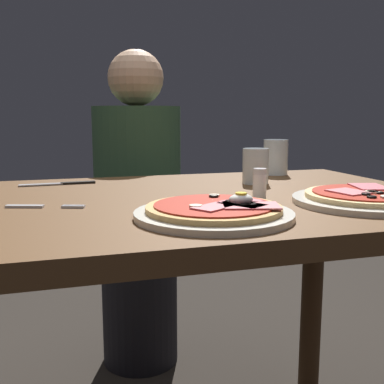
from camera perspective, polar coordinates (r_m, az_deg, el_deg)
The scene contains 9 objects.
dining_table at distance 1.08m, azimuth -2.29°, elevation -7.12°, with size 1.26×0.78×0.77m.
pizza_foreground at distance 0.84m, azimuth 2.80°, elevation -2.34°, with size 0.29×0.29×0.05m.
pizza_across_left at distance 1.04m, azimuth 20.27°, elevation -0.69°, with size 0.30×0.30×0.03m.
water_glass_near at distance 1.27m, azimuth 7.69°, elevation 2.84°, with size 0.07×0.07×0.09m.
water_glass_far at distance 1.47m, azimuth 10.07°, elevation 3.90°, with size 0.07×0.07×0.11m.
fork at distance 0.98m, azimuth -18.05°, elevation -1.67°, with size 0.15×0.06×0.00m.
knife at distance 1.29m, azimuth -15.32°, elevation 1.01°, with size 0.20×0.03×0.01m.
salt_shaker at distance 1.04m, azimuth 8.19°, elevation 0.98°, with size 0.03×0.03×0.07m.
diner_person at distance 1.78m, azimuth -6.51°, elevation -3.36°, with size 0.32×0.32×1.18m.
Camera 1 is at (-0.26, -1.00, 0.95)m, focal length 44.06 mm.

